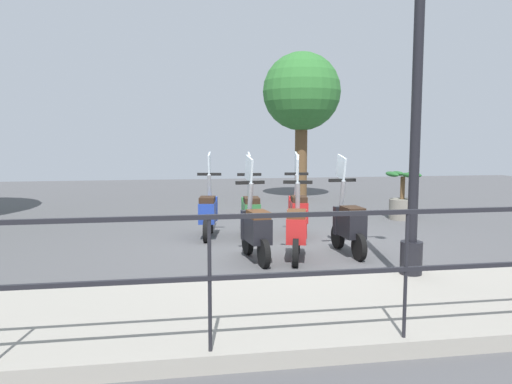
{
  "coord_description": "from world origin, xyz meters",
  "views": [
    {
      "loc": [
        -7.91,
        1.87,
        1.79
      ],
      "look_at": [
        0.2,
        0.5,
        0.9
      ],
      "focal_mm": 35.0,
      "sensor_mm": 36.0,
      "label": 1
    }
  ],
  "objects_px": {
    "lamp_post_near": "(416,108)",
    "scooter_far_0": "(298,210)",
    "scooter_near_1": "(297,228)",
    "scooter_far_1": "(251,212)",
    "scooter_near_0": "(348,224)",
    "potted_palm": "(402,199)",
    "scooter_near_2": "(255,228)",
    "scooter_far_2": "(208,211)",
    "tree_distant": "(302,93)"
  },
  "relations": [
    {
      "from": "lamp_post_near",
      "to": "scooter_far_1",
      "type": "xyz_separation_m",
      "value": [
        3.18,
        1.46,
        -1.66
      ]
    },
    {
      "from": "lamp_post_near",
      "to": "scooter_far_0",
      "type": "relative_size",
      "value": 2.91
    },
    {
      "from": "lamp_post_near",
      "to": "potted_palm",
      "type": "relative_size",
      "value": 4.23
    },
    {
      "from": "tree_distant",
      "to": "scooter_near_2",
      "type": "xyz_separation_m",
      "value": [
        -7.14,
        2.55,
        -2.6
      ]
    },
    {
      "from": "lamp_post_near",
      "to": "tree_distant",
      "type": "bearing_deg",
      "value": -5.88
    },
    {
      "from": "tree_distant",
      "to": "scooter_far_0",
      "type": "bearing_deg",
      "value": 164.82
    },
    {
      "from": "lamp_post_near",
      "to": "scooter_far_2",
      "type": "height_order",
      "value": "lamp_post_near"
    },
    {
      "from": "scooter_near_2",
      "to": "potted_palm",
      "type": "bearing_deg",
      "value": -57.56
    },
    {
      "from": "potted_palm",
      "to": "scooter_near_2",
      "type": "bearing_deg",
      "value": 129.75
    },
    {
      "from": "potted_palm",
      "to": "scooter_near_2",
      "type": "distance_m",
      "value": 4.97
    },
    {
      "from": "lamp_post_near",
      "to": "scooter_near_1",
      "type": "xyz_separation_m",
      "value": [
        1.5,
        1.05,
        -1.66
      ]
    },
    {
      "from": "lamp_post_near",
      "to": "scooter_near_1",
      "type": "distance_m",
      "value": 2.47
    },
    {
      "from": "scooter_near_2",
      "to": "scooter_far_0",
      "type": "distance_m",
      "value": 1.96
    },
    {
      "from": "lamp_post_near",
      "to": "scooter_near_0",
      "type": "distance_m",
      "value": 2.39
    },
    {
      "from": "scooter_near_0",
      "to": "scooter_far_2",
      "type": "height_order",
      "value": "same"
    },
    {
      "from": "scooter_near_0",
      "to": "scooter_far_0",
      "type": "xyz_separation_m",
      "value": [
        1.49,
        0.42,
        0.0
      ]
    },
    {
      "from": "scooter_near_1",
      "to": "scooter_far_0",
      "type": "bearing_deg",
      "value": 0.89
    },
    {
      "from": "scooter_near_0",
      "to": "scooter_near_2",
      "type": "height_order",
      "value": "same"
    },
    {
      "from": "potted_palm",
      "to": "scooter_far_0",
      "type": "xyz_separation_m",
      "value": [
        -1.53,
        2.76,
        0.04
      ]
    },
    {
      "from": "scooter_near_0",
      "to": "scooter_far_2",
      "type": "relative_size",
      "value": 1.0
    },
    {
      "from": "scooter_far_0",
      "to": "scooter_far_2",
      "type": "xyz_separation_m",
      "value": [
        0.18,
        1.61,
        0.0
      ]
    },
    {
      "from": "tree_distant",
      "to": "scooter_near_1",
      "type": "xyz_separation_m",
      "value": [
        -7.19,
        1.94,
        -2.6
      ]
    },
    {
      "from": "scooter_near_2",
      "to": "scooter_far_1",
      "type": "bearing_deg",
      "value": -13.94
    },
    {
      "from": "tree_distant",
      "to": "scooter_near_1",
      "type": "relative_size",
      "value": 2.77
    },
    {
      "from": "scooter_near_0",
      "to": "scooter_far_0",
      "type": "height_order",
      "value": "same"
    },
    {
      "from": "scooter_near_1",
      "to": "scooter_far_1",
      "type": "xyz_separation_m",
      "value": [
        1.69,
        0.42,
        0.0
      ]
    },
    {
      "from": "scooter_far_1",
      "to": "lamp_post_near",
      "type": "bearing_deg",
      "value": -152.02
    },
    {
      "from": "lamp_post_near",
      "to": "scooter_far_0",
      "type": "distance_m",
      "value": 3.65
    },
    {
      "from": "tree_distant",
      "to": "scooter_far_1",
      "type": "distance_m",
      "value": 6.53
    },
    {
      "from": "scooter_far_2",
      "to": "scooter_near_1",
      "type": "bearing_deg",
      "value": -138.55
    },
    {
      "from": "scooter_near_0",
      "to": "scooter_far_1",
      "type": "bearing_deg",
      "value": 37.96
    },
    {
      "from": "scooter_near_2",
      "to": "scooter_far_1",
      "type": "height_order",
      "value": "same"
    },
    {
      "from": "scooter_near_2",
      "to": "scooter_far_1",
      "type": "distance_m",
      "value": 1.65
    },
    {
      "from": "potted_palm",
      "to": "scooter_far_2",
      "type": "height_order",
      "value": "scooter_far_2"
    },
    {
      "from": "scooter_near_0",
      "to": "scooter_near_1",
      "type": "distance_m",
      "value": 0.9
    },
    {
      "from": "scooter_far_0",
      "to": "scooter_far_1",
      "type": "bearing_deg",
      "value": 98.39
    },
    {
      "from": "potted_palm",
      "to": "scooter_near_0",
      "type": "height_order",
      "value": "scooter_near_0"
    },
    {
      "from": "scooter_near_0",
      "to": "scooter_far_2",
      "type": "bearing_deg",
      "value": 47.53
    },
    {
      "from": "lamp_post_near",
      "to": "scooter_far_1",
      "type": "bearing_deg",
      "value": 24.68
    },
    {
      "from": "scooter_near_0",
      "to": "scooter_near_1",
      "type": "bearing_deg",
      "value": 100.33
    },
    {
      "from": "lamp_post_near",
      "to": "scooter_far_2",
      "type": "xyz_separation_m",
      "value": [
        3.38,
        2.21,
        -1.66
      ]
    },
    {
      "from": "scooter_far_2",
      "to": "tree_distant",
      "type": "bearing_deg",
      "value": -20.64
    },
    {
      "from": "scooter_near_2",
      "to": "scooter_far_2",
      "type": "bearing_deg",
      "value": 9.59
    },
    {
      "from": "tree_distant",
      "to": "scooter_far_1",
      "type": "xyz_separation_m",
      "value": [
        -5.5,
        2.36,
        -2.6
      ]
    },
    {
      "from": "lamp_post_near",
      "to": "scooter_far_1",
      "type": "distance_m",
      "value": 3.88
    },
    {
      "from": "scooter_near_1",
      "to": "tree_distant",
      "type": "bearing_deg",
      "value": 0.68
    },
    {
      "from": "scooter_near_1",
      "to": "scooter_far_1",
      "type": "bearing_deg",
      "value": 29.67
    },
    {
      "from": "scooter_far_0",
      "to": "tree_distant",
      "type": "bearing_deg",
      "value": -7.59
    },
    {
      "from": "scooter_far_0",
      "to": "scooter_far_1",
      "type": "distance_m",
      "value": 0.87
    },
    {
      "from": "scooter_near_1",
      "to": "scooter_far_2",
      "type": "bearing_deg",
      "value": 47.58
    }
  ]
}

